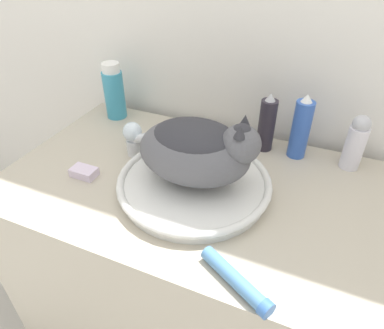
{
  "coord_description": "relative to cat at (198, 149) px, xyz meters",
  "views": [
    {
      "loc": [
        0.29,
        -0.36,
        1.44
      ],
      "look_at": [
        0.02,
        0.27,
        0.94
      ],
      "focal_mm": 32.0,
      "sensor_mm": 36.0,
      "label": 1
    }
  ],
  "objects": [
    {
      "name": "wall_back",
      "position": [
        -0.03,
        0.4,
        0.22
      ],
      "size": [
        8.0,
        0.05,
        2.4
      ],
      "color": "silver",
      "rests_on": "ground_plane"
    },
    {
      "name": "vanity_counter",
      "position": [
        -0.03,
        0.03,
        -0.56
      ],
      "size": [
        1.03,
        0.62,
        0.85
      ],
      "color": "#B2A893",
      "rests_on": "ground_plane"
    },
    {
      "name": "sink_basin",
      "position": [
        -0.01,
        -0.0,
        -0.11
      ],
      "size": [
        0.4,
        0.4,
        0.04
      ],
      "color": "silver",
      "rests_on": "vanity_counter"
    },
    {
      "name": "cat",
      "position": [
        0.0,
        0.0,
        0.0
      ],
      "size": [
        0.31,
        0.28,
        0.19
      ],
      "rotation": [
        0.0,
        0.0,
        0.07
      ],
      "color": "#56565B",
      "rests_on": "sink_basin"
    },
    {
      "name": "faucet",
      "position": [
        -0.23,
        0.08,
        -0.07
      ],
      "size": [
        0.14,
        0.08,
        0.12
      ],
      "rotation": [
        0.0,
        0.0,
        -0.34
      ],
      "color": "silver",
      "rests_on": "vanity_counter"
    },
    {
      "name": "spray_bottle_trigger",
      "position": [
        0.21,
        0.27,
        -0.04
      ],
      "size": [
        0.05,
        0.05,
        0.2
      ],
      "color": "#335BB7",
      "rests_on": "vanity_counter"
    },
    {
      "name": "lotion_bottle_white",
      "position": [
        0.36,
        0.27,
        -0.05
      ],
      "size": [
        0.05,
        0.05,
        0.16
      ],
      "color": "silver",
      "rests_on": "vanity_counter"
    },
    {
      "name": "mouthwash_bottle",
      "position": [
        -0.43,
        0.27,
        -0.04
      ],
      "size": [
        0.07,
        0.07,
        0.2
      ],
      "color": "teal",
      "rests_on": "vanity_counter"
    },
    {
      "name": "hairspray_can_black",
      "position": [
        0.11,
        0.27,
        -0.05
      ],
      "size": [
        0.05,
        0.05,
        0.18
      ],
      "color": "#28232D",
      "rests_on": "vanity_counter"
    },
    {
      "name": "cream_tube",
      "position": [
        0.18,
        -0.24,
        -0.12
      ],
      "size": [
        0.17,
        0.11,
        0.04
      ],
      "rotation": [
        0.0,
        0.0,
        -0.49
      ],
      "color": "#4C7FB2",
      "rests_on": "vanity_counter"
    },
    {
      "name": "soap_bar",
      "position": [
        -0.31,
        -0.07,
        -0.12
      ],
      "size": [
        0.07,
        0.04,
        0.02
      ],
      "color": "silver",
      "rests_on": "vanity_counter"
    }
  ]
}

